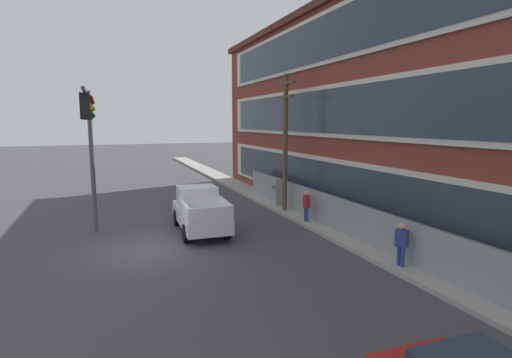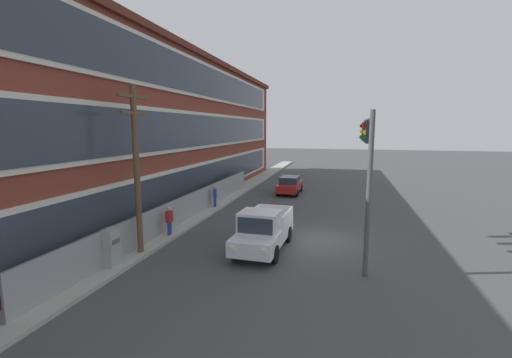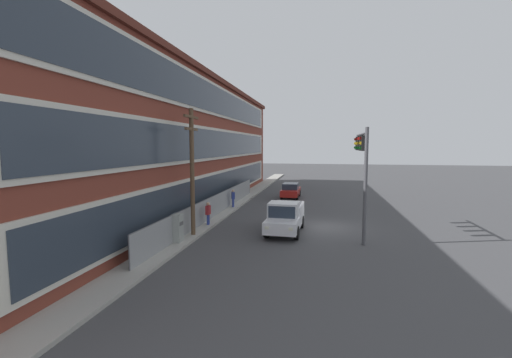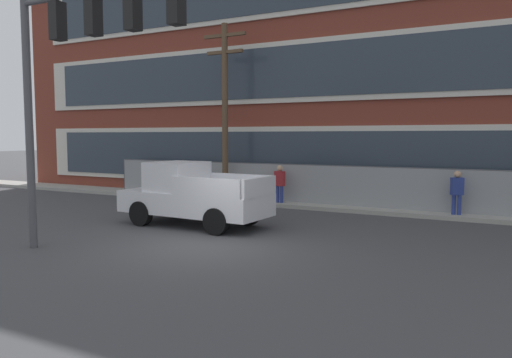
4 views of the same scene
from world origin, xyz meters
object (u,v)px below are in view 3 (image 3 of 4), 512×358
at_px(traffic_signal_mast, 362,157).
at_px(pickup_truck_white, 285,218).
at_px(pedestrian_by_fence, 233,198).
at_px(pedestrian_near_cabinet, 208,213).
at_px(electrical_cabinet, 177,229).
at_px(utility_pole_near_corner, 192,167).
at_px(sedan_red, 291,190).

xyz_separation_m(traffic_signal_mast, pickup_truck_white, (-0.08, 4.56, -3.87)).
distance_m(traffic_signal_mast, pedestrian_by_fence, 12.88).
xyz_separation_m(traffic_signal_mast, pedestrian_near_cabinet, (0.55, 9.82, -3.85)).
height_order(pickup_truck_white, pedestrian_by_fence, pickup_truck_white).
distance_m(electrical_cabinet, pedestrian_by_fence, 11.04).
bearing_deg(traffic_signal_mast, utility_pole_near_corner, 101.93).
relative_size(electrical_cabinet, pedestrian_near_cabinet, 1.01).
height_order(pickup_truck_white, electrical_cabinet, pickup_truck_white).
height_order(pedestrian_near_cabinet, pedestrian_by_fence, same).
xyz_separation_m(utility_pole_near_corner, pedestrian_near_cabinet, (2.63, -0.03, -3.22)).
xyz_separation_m(traffic_signal_mast, electrical_cabinet, (-3.73, 10.13, -3.96)).
distance_m(sedan_red, utility_pole_near_corner, 17.40).
bearing_deg(electrical_cabinet, traffic_signal_mast, -69.79).
xyz_separation_m(electrical_cabinet, pedestrian_near_cabinet, (4.28, -0.31, 0.12)).
bearing_deg(sedan_red, pedestrian_near_cabinet, 162.93).
distance_m(utility_pole_near_corner, electrical_cabinet, 3.73).
bearing_deg(pickup_truck_white, utility_pole_near_corner, 110.69).
height_order(pickup_truck_white, sedan_red, pickup_truck_white).
xyz_separation_m(traffic_signal_mast, sedan_red, (14.43, 5.56, -4.02)).
bearing_deg(traffic_signal_mast, electrical_cabinet, 110.21).
bearing_deg(pedestrian_near_cabinet, sedan_red, -17.07).
bearing_deg(utility_pole_near_corner, traffic_signal_mast, -78.07).
distance_m(utility_pole_near_corner, pedestrian_by_fence, 9.92).
relative_size(utility_pole_near_corner, pedestrian_by_fence, 4.52).
relative_size(traffic_signal_mast, electrical_cabinet, 3.78).
bearing_deg(pedestrian_by_fence, pickup_truck_white, -144.23).
bearing_deg(pedestrian_by_fence, electrical_cabinet, 178.70).
height_order(sedan_red, pedestrian_by_fence, pedestrian_by_fence).
height_order(pickup_truck_white, utility_pole_near_corner, utility_pole_near_corner).
xyz_separation_m(traffic_signal_mast, utility_pole_near_corner, (-2.08, 9.85, -0.63)).
bearing_deg(utility_pole_near_corner, pickup_truck_white, -69.31).
distance_m(pickup_truck_white, pedestrian_near_cabinet, 5.30).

